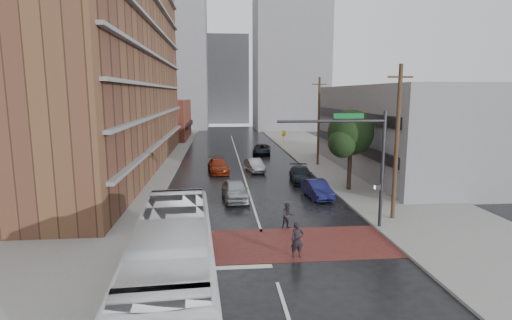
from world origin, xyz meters
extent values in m
plane|color=black|center=(0.00, 0.00, 0.00)|extent=(160.00, 160.00, 0.00)
cube|color=maroon|center=(0.00, 0.50, 0.01)|extent=(14.00, 5.00, 0.02)
cube|color=gray|center=(-11.50, 25.00, 0.07)|extent=(9.00, 90.00, 0.15)
cube|color=gray|center=(11.50, 25.00, 0.07)|extent=(9.00, 90.00, 0.15)
cube|color=brown|center=(-14.00, 24.00, 14.00)|extent=(10.00, 44.00, 28.00)
cube|color=brown|center=(-12.00, 54.00, 3.50)|extent=(8.00, 16.00, 7.00)
cube|color=gray|center=(16.50, 20.00, 4.50)|extent=(11.00, 26.00, 9.00)
cube|color=gray|center=(-14.00, 78.00, 16.00)|extent=(18.00, 16.00, 32.00)
cube|color=gray|center=(14.00, 72.00, 18.00)|extent=(16.00, 14.00, 36.00)
cube|color=gray|center=(0.00, 95.00, 12.00)|extent=(12.00, 10.00, 24.00)
cylinder|color=#332319|center=(8.50, 12.00, 2.00)|extent=(0.36, 0.36, 4.00)
sphere|color=black|center=(8.50, 12.00, 5.00)|extent=(3.80, 3.80, 3.80)
sphere|color=black|center=(7.60, 11.20, 4.20)|extent=(2.40, 2.40, 2.40)
sphere|color=black|center=(9.30, 12.80, 4.40)|extent=(2.60, 2.60, 2.60)
cylinder|color=#2D2D33|center=(7.30, 2.50, 3.60)|extent=(0.20, 0.20, 7.20)
cylinder|color=#2D2D33|center=(4.10, 2.50, 6.60)|extent=(6.40, 0.16, 0.16)
imported|color=gold|center=(1.30, 2.50, 5.60)|extent=(0.20, 0.16, 1.00)
cube|color=#0C5926|center=(5.10, 2.50, 6.90)|extent=(1.80, 0.05, 0.30)
cube|color=#2D2D33|center=(7.05, 2.50, 2.60)|extent=(0.30, 0.30, 0.35)
cylinder|color=#473321|center=(8.80, 4.00, 5.00)|extent=(0.26, 0.26, 10.00)
cube|color=#473321|center=(8.80, 4.00, 9.20)|extent=(1.60, 0.12, 0.12)
cylinder|color=#473321|center=(8.80, 24.00, 5.00)|extent=(0.26, 0.26, 10.00)
cube|color=#473321|center=(8.80, 24.00, 9.20)|extent=(1.60, 0.12, 0.12)
imported|color=silver|center=(-4.26, -5.70, 1.76)|extent=(3.72, 12.79, 3.52)
imported|color=black|center=(1.40, -1.37, 0.92)|extent=(0.73, 0.54, 1.85)
imported|color=#272126|center=(1.67, 3.00, 0.80)|extent=(0.91, 0.79, 1.59)
imported|color=#A1A2A8|center=(-1.26, 9.98, 0.79)|extent=(2.22, 4.78, 1.58)
imported|color=#A9ACB0|center=(1.29, 21.26, 0.68)|extent=(2.10, 4.30, 1.36)
imported|color=maroon|center=(-2.56, 21.03, 0.71)|extent=(2.48, 5.05, 1.41)
imported|color=black|center=(3.35, 33.16, 0.70)|extent=(2.99, 5.29, 1.39)
imported|color=#141547|center=(5.26, 10.00, 0.70)|extent=(1.85, 4.36, 1.40)
imported|color=black|center=(5.20, 15.88, 0.70)|extent=(2.31, 4.95, 1.40)
imported|color=#AEB2B6|center=(5.20, 16.25, 0.67)|extent=(1.64, 3.96, 1.34)
camera|label=1|loc=(-2.46, -20.19, 8.18)|focal=28.00mm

